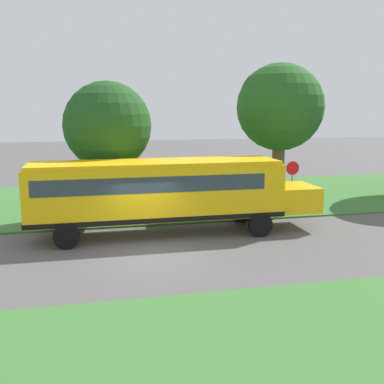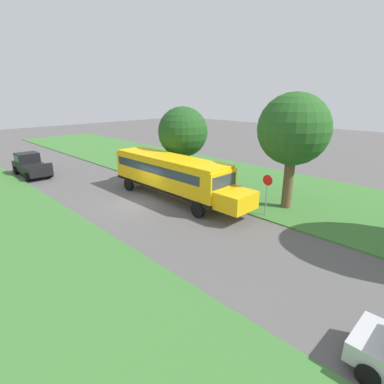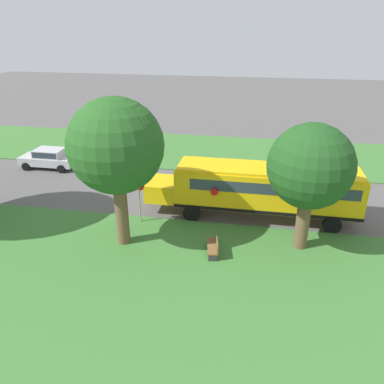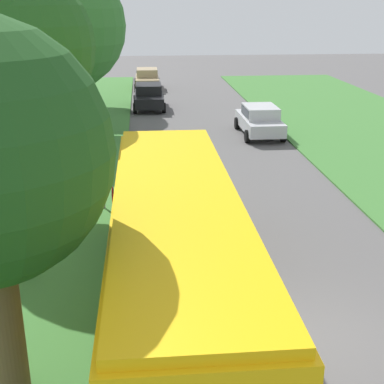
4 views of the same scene
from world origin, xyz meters
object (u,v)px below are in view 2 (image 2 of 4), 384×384
at_px(oak_tree_roadside_mid, 292,128).
at_px(stop_sign, 267,190).
at_px(school_bus, 172,174).
at_px(park_bench, 233,186).
at_px(pickup_truck, 30,164).
at_px(oak_tree_beside_bus, 184,133).

relative_size(oak_tree_roadside_mid, stop_sign, 2.81).
bearing_deg(oak_tree_roadside_mid, school_bus, -57.90).
height_order(school_bus, oak_tree_roadside_mid, oak_tree_roadside_mid).
bearing_deg(oak_tree_roadside_mid, park_bench, -91.89).
bearing_deg(pickup_truck, school_bus, 109.82).
bearing_deg(school_bus, oak_tree_beside_bus, -146.65).
xyz_separation_m(school_bus, oak_tree_roadside_mid, (-4.31, 6.87, 3.53)).
height_order(oak_tree_beside_bus, oak_tree_roadside_mid, oak_tree_roadside_mid).
distance_m(oak_tree_roadside_mid, park_bench, 6.82).
distance_m(pickup_truck, oak_tree_roadside_mid, 24.02).
xyz_separation_m(oak_tree_beside_bus, oak_tree_roadside_mid, (-1.10, 8.98, 1.00)).
bearing_deg(oak_tree_beside_bus, park_bench, 106.21).
xyz_separation_m(school_bus, oak_tree_beside_bus, (-3.21, -2.11, 2.53)).
distance_m(school_bus, oak_tree_roadside_mid, 8.85).
xyz_separation_m(school_bus, park_bench, (-4.47, 2.21, -1.45)).
bearing_deg(oak_tree_beside_bus, oak_tree_roadside_mid, 97.00).
bearing_deg(stop_sign, oak_tree_roadside_mid, 178.26).
height_order(school_bus, pickup_truck, school_bus).
bearing_deg(oak_tree_beside_bus, school_bus, 33.35).
distance_m(stop_sign, park_bench, 5.36).
xyz_separation_m(school_bus, pickup_truck, (5.30, -14.70, -0.85)).
bearing_deg(school_bus, stop_sign, 106.41).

